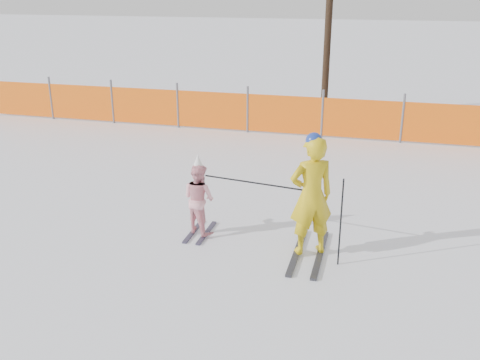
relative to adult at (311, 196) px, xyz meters
The scene contains 5 objects.
ground 1.48m from the adult, 164.44° to the right, with size 120.00×120.00×0.00m, color white.
adult is the anchor object (origin of this frame).
child 1.84m from the adult, behind, with size 0.69×0.86×1.33m.
ski_poles 0.30m from the adult, behind, with size 2.13×0.47×1.30m.
safety_fence 6.96m from the adult, 108.56° to the left, with size 16.89×0.06×1.25m.
Camera 1 is at (1.95, -6.79, 3.75)m, focal length 40.00 mm.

